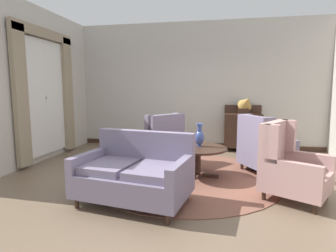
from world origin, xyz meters
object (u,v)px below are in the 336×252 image
at_px(coffee_table, 198,152).
at_px(settee, 135,174).
at_px(side_table, 256,148).
at_px(sideboard, 243,130).
at_px(porcelain_vase, 199,137).
at_px(armchair_foreground_right, 263,149).
at_px(gramophone, 246,104).
at_px(armchair_far_left, 159,142).
at_px(armchair_back_corner, 290,167).

xyz_separation_m(coffee_table, settee, (-0.74, -1.23, -0.05)).
relative_size(side_table, sideboard, 0.61).
relative_size(porcelain_vase, side_table, 0.58).
bearing_deg(side_table, settee, -132.81).
bearing_deg(side_table, coffee_table, -146.49).
bearing_deg(porcelain_vase, armchair_foreground_right, 21.29).
bearing_deg(side_table, armchair_foreground_right, -67.44).
bearing_deg(armchair_foreground_right, gramophone, -24.31).
height_order(armchair_far_left, armchair_foreground_right, armchair_foreground_right).
bearing_deg(porcelain_vase, sideboard, 68.22).
bearing_deg(armchair_foreground_right, sideboard, -23.06).
distance_m(armchair_foreground_right, sideboard, 1.79).
distance_m(armchair_far_left, gramophone, 2.39).
distance_m(settee, armchair_back_corner, 2.14).
xyz_separation_m(armchair_far_left, armchair_back_corner, (2.22, -1.52, 0.02)).
relative_size(armchair_far_left, armchair_foreground_right, 1.11).
bearing_deg(gramophone, settee, -116.29).
xyz_separation_m(porcelain_vase, armchair_back_corner, (1.32, -0.73, -0.26)).
relative_size(coffee_table, side_table, 1.41).
bearing_deg(coffee_table, side_table, 33.51).
xyz_separation_m(armchair_foreground_right, sideboard, (-0.23, 1.78, 0.07)).
distance_m(settee, armchair_foreground_right, 2.54).
height_order(porcelain_vase, settee, porcelain_vase).
height_order(armchair_back_corner, sideboard, sideboard).
height_order(coffee_table, side_table, side_table).
bearing_deg(sideboard, armchair_foreground_right, -82.52).
distance_m(settee, armchair_far_left, 2.08).
relative_size(settee, armchair_far_left, 1.33).
distance_m(coffee_table, side_table, 1.26).
distance_m(sideboard, gramophone, 0.66).
distance_m(armchair_foreground_right, armchair_back_corner, 1.18).
bearing_deg(settee, side_table, 56.24).
distance_m(coffee_table, porcelain_vase, 0.26).
distance_m(porcelain_vase, gramophone, 2.36).
xyz_separation_m(armchair_far_left, armchair_foreground_right, (2.02, -0.35, 0.02)).
distance_m(armchair_far_left, armchair_back_corner, 2.69).
xyz_separation_m(coffee_table, porcelain_vase, (0.02, 0.06, 0.26)).
xyz_separation_m(armchair_far_left, side_table, (1.94, -0.15, -0.02)).
bearing_deg(side_table, armchair_far_left, 175.52).
bearing_deg(gramophone, porcelain_vase, -113.73).
bearing_deg(gramophone, armchair_far_left, -144.06).
bearing_deg(armchair_back_corner, armchair_far_left, 85.14).
bearing_deg(coffee_table, armchair_back_corner, -26.74).
relative_size(coffee_table, armchair_far_left, 0.83).
bearing_deg(coffee_table, settee, -120.85).
xyz_separation_m(settee, armchair_foreground_right, (1.87, 1.72, 0.05)).
bearing_deg(sideboard, gramophone, -61.36).
height_order(coffee_table, settee, settee).
height_order(porcelain_vase, sideboard, sideboard).
bearing_deg(coffee_table, porcelain_vase, 74.49).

